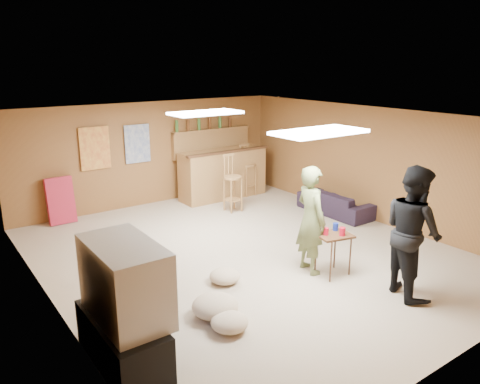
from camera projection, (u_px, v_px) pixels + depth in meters
ground at (247, 254)px, 7.60m from camera, size 7.00×7.00×0.00m
ceiling at (248, 118)px, 7.00m from camera, size 6.00×7.00×0.02m
wall_back at (150, 154)px, 10.03m from camera, size 6.00×0.02×2.20m
wall_front at (461, 266)px, 4.57m from camera, size 6.00×0.02×2.20m
wall_left at (47, 227)px, 5.61m from camera, size 0.02×7.00×2.20m
wall_right at (372, 164)px, 8.99m from camera, size 0.02×7.00×2.20m
tv_stand at (123, 340)px, 4.83m from camera, size 0.55×1.30×0.50m
dvd_box at (143, 341)px, 4.98m from camera, size 0.35×0.50×0.08m
tv_body at (125, 281)px, 4.69m from camera, size 0.60×1.10×0.80m
tv_screen at (153, 273)px, 4.87m from camera, size 0.02×0.95×0.65m
bar_counter at (223, 174)px, 10.60m from camera, size 2.00×0.60×1.10m
bar_lip at (229, 152)px, 10.25m from camera, size 2.10×0.12×0.05m
bar_shelf at (211, 130)px, 10.69m from camera, size 2.00×0.18×0.05m
bar_backing at (211, 143)px, 10.79m from camera, size 2.00×0.14×0.60m
poster_left at (95, 148)px, 9.26m from camera, size 0.60×0.03×0.85m
poster_right at (137, 144)px, 9.76m from camera, size 0.55×0.03×0.80m
folding_chair_stack at (60, 200)px, 8.93m from camera, size 0.50×0.26×0.91m
ceiling_panel_front at (319, 132)px, 5.84m from camera, size 1.20×0.60×0.04m
ceiling_panel_back at (206, 113)px, 7.94m from camera, size 1.20×0.60×0.04m
person_olive at (311, 220)px, 6.79m from camera, size 0.47×0.64×1.60m
person_black at (413, 231)px, 6.10m from camera, size 0.94×1.04×1.76m
sofa at (335, 202)px, 9.54m from camera, size 0.64×1.63×0.47m
tray_table at (333, 255)px, 6.78m from camera, size 0.56×0.49×0.63m
cup_red_near at (326, 231)px, 6.66m from camera, size 0.09×0.09×0.10m
cup_red_far at (342, 232)px, 6.63m from camera, size 0.11×0.11×0.12m
cup_blue at (336, 227)px, 6.83m from camera, size 0.10×0.10×0.11m
bar_stool_left at (233, 181)px, 9.59m from camera, size 0.44×0.44×1.30m
bar_stool_right at (248, 167)px, 10.72m from camera, size 0.54×0.54×1.32m
cushion_near_tv at (215, 306)px, 5.73m from camera, size 0.64×0.64×0.26m
cushion_mid at (225, 276)px, 6.60m from camera, size 0.55×0.55×0.20m
cushion_far at (229, 322)px, 5.43m from camera, size 0.57×0.57×0.20m
bottle_row at (204, 124)px, 10.52m from camera, size 1.48×0.08×0.26m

